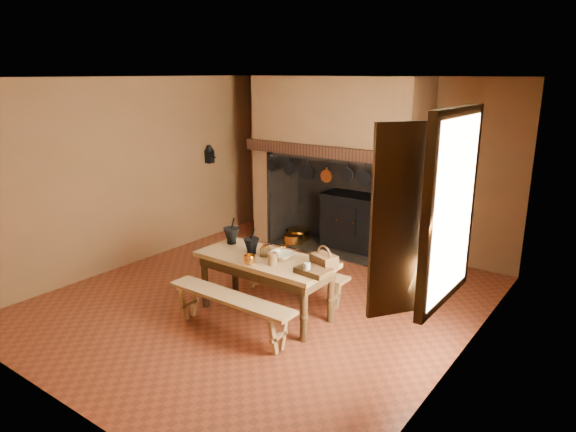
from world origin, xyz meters
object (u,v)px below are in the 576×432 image
object	(u,v)px
mixing_bowl	(281,256)
iron_range	(354,221)
bench_front	(230,305)
work_table	(266,266)
coffee_grinder	(265,251)
wicker_basket	(324,261)

from	to	relation	value
mixing_bowl	iron_range	bearing A→B (deg)	100.38
bench_front	mixing_bowl	bearing A→B (deg)	75.86
work_table	mixing_bowl	world-z (taller)	mixing_bowl
iron_range	mixing_bowl	world-z (taller)	iron_range
work_table	bench_front	xyz separation A→B (m)	(0.00, -0.64, -0.27)
iron_range	bench_front	bearing A→B (deg)	-84.80
iron_range	work_table	size ratio (longest dim) A/B	0.95
iron_range	coffee_grinder	world-z (taller)	iron_range
coffee_grinder	wicker_basket	world-z (taller)	wicker_basket
work_table	bench_front	distance (m)	0.69
bench_front	mixing_bowl	size ratio (longest dim) A/B	5.59
mixing_bowl	wicker_basket	bearing A→B (deg)	3.99
work_table	mixing_bowl	bearing A→B (deg)	23.41
work_table	wicker_basket	distance (m)	0.78
coffee_grinder	mixing_bowl	distance (m)	0.21
bench_front	wicker_basket	world-z (taller)	wicker_basket
iron_range	wicker_basket	size ratio (longest dim) A/B	4.93
wicker_basket	bench_front	bearing A→B (deg)	-118.30
mixing_bowl	work_table	bearing A→B (deg)	-156.59
iron_range	work_table	bearing A→B (deg)	-83.60
work_table	wicker_basket	size ratio (longest dim) A/B	5.21
mixing_bowl	coffee_grinder	bearing A→B (deg)	-167.92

